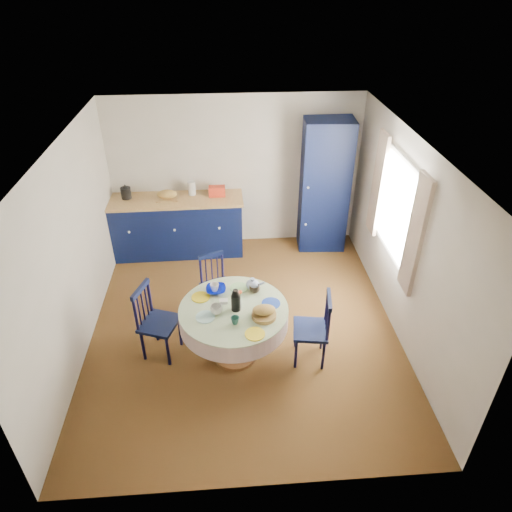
{
  "coord_description": "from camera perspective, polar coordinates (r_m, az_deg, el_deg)",
  "views": [
    {
      "loc": [
        -0.18,
        -4.64,
        4.15
      ],
      "look_at": [
        0.18,
        0.2,
        0.98
      ],
      "focal_mm": 32.0,
      "sensor_mm": 36.0,
      "label": 1
    }
  ],
  "objects": [
    {
      "name": "window",
      "position": [
        5.99,
        17.18,
        5.6
      ],
      "size": [
        0.1,
        1.74,
        1.45
      ],
      "color": "white",
      "rests_on": "wall_right"
    },
    {
      "name": "mug_a",
      "position": [
        5.21,
        -4.97,
        -6.68
      ],
      "size": [
        0.14,
        0.14,
        0.11
      ],
      "primitive_type": "imported",
      "color": "silver",
      "rests_on": "dining_table"
    },
    {
      "name": "wall_right",
      "position": [
        5.89,
        18.1,
        1.87
      ],
      "size": [
        0.02,
        4.5,
        2.5
      ],
      "primitive_type": "cube",
      "color": "beige",
      "rests_on": "floor"
    },
    {
      "name": "mug_c",
      "position": [
        5.5,
        -0.18,
        -4.11
      ],
      "size": [
        0.13,
        0.13,
        0.1
      ],
      "primitive_type": "imported",
      "color": "black",
      "rests_on": "dining_table"
    },
    {
      "name": "kitchen_counter",
      "position": [
        7.59,
        -9.94,
        3.88
      ],
      "size": [
        2.2,
        0.71,
        1.22
      ],
      "rotation": [
        0.0,
        0.0,
        0.02
      ],
      "color": "black",
      "rests_on": "floor"
    },
    {
      "name": "chair_right",
      "position": [
        5.51,
        7.28,
        -8.95
      ],
      "size": [
        0.46,
        0.48,
        0.95
      ],
      "rotation": [
        0.0,
        0.0,
        -1.72
      ],
      "color": "black",
      "rests_on": "floor"
    },
    {
      "name": "pantry_cabinet",
      "position": [
        7.49,
        8.54,
        8.61
      ],
      "size": [
        0.79,
        0.58,
        2.17
      ],
      "rotation": [
        0.0,
        0.0,
        -0.06
      ],
      "color": "black",
      "rests_on": "floor"
    },
    {
      "name": "dining_table",
      "position": [
        5.38,
        -2.69,
        -7.55
      ],
      "size": [
        1.27,
        1.27,
        1.05
      ],
      "color": "#503617",
      "rests_on": "floor"
    },
    {
      "name": "wall_back",
      "position": [
        7.48,
        -2.58,
        10.32
      ],
      "size": [
        4.0,
        0.02,
        2.5
      ],
      "primitive_type": "cube",
      "color": "beige",
      "rests_on": "floor"
    },
    {
      "name": "mug_b",
      "position": [
        5.07,
        -2.63,
        -8.04
      ],
      "size": [
        0.1,
        0.1,
        0.09
      ],
      "primitive_type": "imported",
      "color": "#306B5E",
      "rests_on": "dining_table"
    },
    {
      "name": "wall_left",
      "position": [
        5.77,
        -21.98,
        0.31
      ],
      "size": [
        0.02,
        4.5,
        2.5
      ],
      "primitive_type": "cube",
      "color": "beige",
      "rests_on": "floor"
    },
    {
      "name": "chair_far",
      "position": [
        6.23,
        -5.04,
        -3.58
      ],
      "size": [
        0.5,
        0.49,
        0.87
      ],
      "rotation": [
        0.0,
        0.0,
        0.38
      ],
      "color": "black",
      "rests_on": "floor"
    },
    {
      "name": "chair_left",
      "position": [
        5.67,
        -12.39,
        -7.96
      ],
      "size": [
        0.54,
        0.55,
        0.97
      ],
      "rotation": [
        0.0,
        0.0,
        1.22
      ],
      "color": "black",
      "rests_on": "floor"
    },
    {
      "name": "floor",
      "position": [
        6.23,
        -1.53,
        -8.62
      ],
      "size": [
        4.5,
        4.5,
        0.0
      ],
      "primitive_type": "plane",
      "color": "black",
      "rests_on": "ground"
    },
    {
      "name": "mug_d",
      "position": [
        5.55,
        -5.2,
        -3.92
      ],
      "size": [
        0.11,
        0.11,
        0.1
      ],
      "primitive_type": "imported",
      "color": "silver",
      "rests_on": "dining_table"
    },
    {
      "name": "ceiling",
      "position": [
        4.93,
        -1.97,
        13.58
      ],
      "size": [
        4.5,
        4.5,
        0.0
      ],
      "primitive_type": "plane",
      "rotation": [
        3.14,
        0.0,
        0.0
      ],
      "color": "white",
      "rests_on": "wall_back"
    },
    {
      "name": "cobalt_bowl",
      "position": [
        5.54,
        -5.02,
        -4.21
      ],
      "size": [
        0.24,
        0.24,
        0.06
      ],
      "primitive_type": "imported",
      "color": "#020D7E",
      "rests_on": "dining_table"
    }
  ]
}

